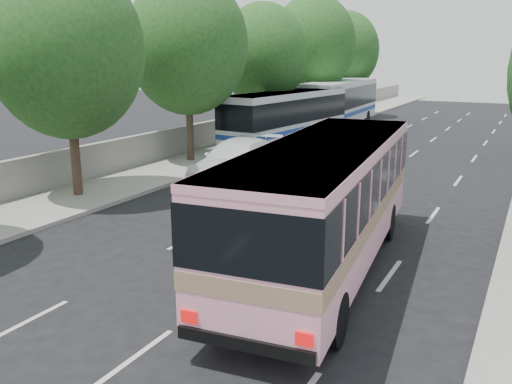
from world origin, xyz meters
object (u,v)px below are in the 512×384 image
Objects in this scene: white_pickup at (237,161)px; pink_bus at (326,193)px; tour_coach_rear at (340,100)px; pink_taxi at (291,206)px; tour_coach_front at (288,114)px.

pink_bus is at bearing -53.13° from white_pickup.
tour_coach_rear is (-1.80, 18.77, 1.25)m from white_pickup.
tour_coach_rear is (-8.89, 26.69, 0.06)m from pink_bus.
tour_coach_front is at bearing 111.90° from pink_taxi.
tour_coach_rear is at bearing 95.77° from tour_coach_front.
tour_coach_front is (-6.83, 14.73, 1.16)m from pink_taxi.
white_pickup is 9.55m from tour_coach_front.
white_pickup is 0.54× the size of tour_coach_front.
white_pickup is (-7.09, 7.92, -1.19)m from pink_bus.
pink_bus is 28.13m from tour_coach_rear.
white_pickup is 18.90m from tour_coach_rear.
pink_bus is 10.69m from white_pickup.
tour_coach_rear reaches higher than white_pickup.
tour_coach_rear reaches higher than tour_coach_front.
pink_bus reaches higher than pink_taxi.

